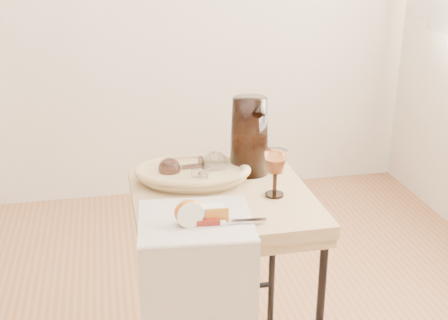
{
  "coord_description": "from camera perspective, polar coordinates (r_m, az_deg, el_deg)",
  "views": [
    {
      "loc": [
        0.09,
        -1.36,
        1.44
      ],
      "look_at": [
        0.41,
        0.2,
        0.81
      ],
      "focal_mm": 46.83,
      "sensor_mm": 36.0,
      "label": 1
    }
  ],
  "objects": [
    {
      "name": "pitcher",
      "position": [
        1.9,
        2.48,
        2.39
      ],
      "size": [
        0.26,
        0.3,
        0.29
      ],
      "primitive_type": null,
      "rotation": [
        0.0,
        0.0,
        -0.39
      ],
      "color": "black",
      "rests_on": "side_table"
    },
    {
      "name": "bread_basket",
      "position": [
        1.86,
        -3.04,
        -1.47
      ],
      "size": [
        0.36,
        0.28,
        0.05
      ],
      "primitive_type": null,
      "rotation": [
        0.0,
        0.0,
        -0.18
      ],
      "color": "olive",
      "rests_on": "side_table"
    },
    {
      "name": "table_knife",
      "position": [
        1.59,
        0.13,
        -5.97
      ],
      "size": [
        0.2,
        0.04,
        0.02
      ],
      "primitive_type": null,
      "rotation": [
        0.0,
        0.0,
        -0.09
      ],
      "color": "silver",
      "rests_on": "tea_towel"
    },
    {
      "name": "wine_goblet",
      "position": [
        1.75,
        5.01,
        -1.29
      ],
      "size": [
        0.09,
        0.09,
        0.15
      ],
      "primitive_type": null,
      "rotation": [
        0.0,
        0.0,
        -0.29
      ],
      "color": "white",
      "rests_on": "side_table"
    },
    {
      "name": "tea_towel",
      "position": [
        1.62,
        -2.8,
        -5.86
      ],
      "size": [
        0.34,
        0.31,
        0.01
      ],
      "primitive_type": "cube",
      "rotation": [
        0.0,
        0.0,
        -0.09
      ],
      "color": "white",
      "rests_on": "side_table"
    },
    {
      "name": "goblet_lying_a",
      "position": [
        1.86,
        -4.0,
        -0.67
      ],
      "size": [
        0.12,
        0.09,
        0.07
      ],
      "primitive_type": null,
      "rotation": [
        0.0,
        0.0,
        3.27
      ],
      "color": "brown",
      "rests_on": "bread_basket"
    },
    {
      "name": "side_table",
      "position": [
        1.95,
        -0.12,
        -12.61
      ],
      "size": [
        0.55,
        0.55,
        0.69
      ],
      "primitive_type": null,
      "rotation": [
        0.0,
        0.0,
        0.01
      ],
      "color": "olive",
      "rests_on": "floor"
    },
    {
      "name": "goblet_lying_b",
      "position": [
        1.84,
        -1.49,
        -0.77
      ],
      "size": [
        0.14,
        0.15,
        0.08
      ],
      "primitive_type": null,
      "rotation": [
        0.0,
        0.0,
        0.89
      ],
      "color": "white",
      "rests_on": "bread_basket"
    },
    {
      "name": "apple_half",
      "position": [
        1.58,
        -3.51,
        -5.08
      ],
      "size": [
        0.08,
        0.05,
        0.07
      ],
      "primitive_type": "ellipsoid",
      "rotation": [
        0.0,
        0.0,
        0.14
      ],
      "color": "red",
      "rests_on": "tea_towel"
    },
    {
      "name": "apple_wedge",
      "position": [
        1.6,
        -1.13,
        -5.21
      ],
      "size": [
        0.07,
        0.04,
        0.04
      ],
      "primitive_type": "cube",
      "rotation": [
        0.0,
        0.0,
        -0.05
      ],
      "color": "silver",
      "rests_on": "tea_towel"
    }
  ]
}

